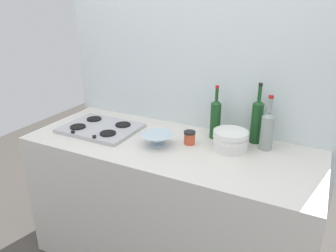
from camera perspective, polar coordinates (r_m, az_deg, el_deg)
counter_block at (r=2.20m, az=-0.00°, el=-13.92°), size 1.80×0.70×0.90m
backsplash_panel at (r=2.20m, az=4.54°, el=7.76°), size 1.90×0.06×2.41m
stovetop_hob at (r=2.23m, az=-11.82°, el=-0.32°), size 0.50×0.38×0.04m
plate_stack at (r=1.93m, az=11.01°, el=-2.46°), size 0.21×0.21×0.11m
wine_bottle_leftmost at (r=1.95m, az=17.14°, el=-0.63°), size 0.07×0.07×0.33m
wine_bottle_mid_left at (r=2.02m, az=15.44°, el=0.96°), size 0.07×0.07×0.37m
wine_bottle_mid_right at (r=2.04m, az=8.40°, el=1.36°), size 0.07×0.07×0.34m
mixing_bowl at (r=1.94m, az=-1.90°, el=-2.34°), size 0.20×0.20×0.07m
condiment_jar_front at (r=1.97m, az=3.83°, el=-2.06°), size 0.07×0.07×0.08m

